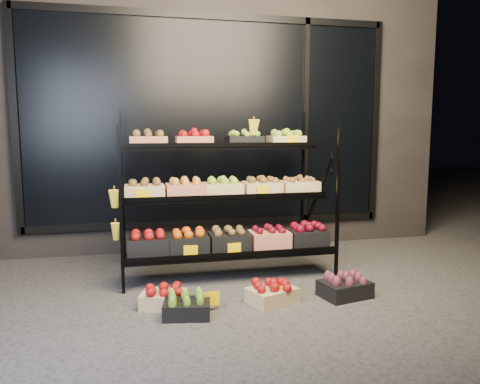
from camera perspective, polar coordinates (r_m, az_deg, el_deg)
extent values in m
plane|color=#514F4C|center=(4.34, -0.08, -12.00)|extent=(24.00, 24.00, 0.00)
cube|color=#2D2826|center=(6.66, -5.14, 10.09)|extent=(6.00, 2.00, 3.50)
cube|color=black|center=(5.64, -3.69, 8.53)|extent=(4.20, 0.04, 2.40)
cube|color=black|center=(5.73, -3.56, -3.66)|extent=(4.30, 0.06, 0.08)
cube|color=black|center=(5.77, -3.76, 20.63)|extent=(4.30, 0.06, 0.08)
cube|color=black|center=(5.69, -25.78, 7.79)|extent=(0.08, 0.06, 2.50)
cube|color=black|center=(6.34, 16.12, 8.14)|extent=(0.08, 0.06, 2.50)
cube|color=black|center=(5.94, 7.98, 8.42)|extent=(0.06, 0.06, 2.50)
cylinder|color=black|center=(6.05, 11.10, 3.60)|extent=(0.02, 0.02, 0.25)
cube|color=black|center=(4.23, -14.32, -2.25)|extent=(0.03, 0.03, 1.50)
cube|color=black|center=(4.65, 11.84, -1.31)|extent=(0.03, 0.03, 1.50)
cube|color=black|center=(5.18, -14.11, 0.42)|extent=(0.03, 0.03, 1.66)
cube|color=black|center=(5.52, 7.66, 1.02)|extent=(0.03, 0.03, 1.66)
cube|color=black|center=(4.59, -1.06, -7.45)|extent=(2.05, 0.42, 0.03)
cube|color=black|center=(4.39, -0.52, -7.67)|extent=(2.05, 0.02, 0.05)
cube|color=black|center=(4.78, -1.81, -0.73)|extent=(2.05, 0.40, 0.03)
cube|color=black|center=(4.59, -1.36, -0.63)|extent=(2.05, 0.02, 0.05)
cube|color=black|center=(5.02, -2.50, 5.41)|extent=(2.05, 0.40, 0.03)
cube|color=black|center=(4.84, -2.09, 5.74)|extent=(2.05, 0.02, 0.05)
cube|color=tan|center=(4.94, -11.11, 6.05)|extent=(0.38, 0.28, 0.11)
ellipsoid|color=brown|center=(4.94, -11.14, 7.03)|extent=(0.32, 0.24, 0.07)
cube|color=tan|center=(4.98, -5.65, 6.16)|extent=(0.38, 0.28, 0.11)
ellipsoid|color=#A60B13|center=(4.98, -5.66, 7.14)|extent=(0.32, 0.24, 0.07)
cube|color=black|center=(5.08, 0.54, 6.23)|extent=(0.38, 0.28, 0.11)
ellipsoid|color=#86BF2F|center=(5.08, 0.54, 7.18)|extent=(0.32, 0.24, 0.07)
cube|color=#DCBE7F|center=(5.21, 5.63, 6.22)|extent=(0.38, 0.28, 0.11)
ellipsoid|color=#86BF2F|center=(5.21, 5.64, 7.16)|extent=(0.32, 0.24, 0.07)
cube|color=#DCBE7F|center=(4.68, -11.56, 0.00)|extent=(0.38, 0.28, 0.14)
ellipsoid|color=brown|center=(4.67, -11.59, 1.21)|extent=(0.32, 0.24, 0.07)
cube|color=tan|center=(4.70, -6.67, 0.14)|extent=(0.38, 0.28, 0.14)
ellipsoid|color=gold|center=(4.69, -6.69, 1.35)|extent=(0.32, 0.24, 0.07)
cube|color=#DCBE7F|center=(4.76, -2.09, 0.27)|extent=(0.38, 0.28, 0.14)
ellipsoid|color=#86BF2F|center=(4.75, -2.10, 1.47)|extent=(0.32, 0.24, 0.07)
cube|color=#DCBE7F|center=(4.85, 2.66, 0.41)|extent=(0.38, 0.28, 0.14)
ellipsoid|color=brown|center=(4.84, 2.67, 1.58)|extent=(0.32, 0.24, 0.07)
cube|color=#DCBE7F|center=(4.98, 7.23, 0.54)|extent=(0.38, 0.28, 0.14)
ellipsoid|color=brown|center=(4.97, 7.25, 1.68)|extent=(0.32, 0.24, 0.07)
cube|color=black|center=(4.47, -11.16, -6.60)|extent=(0.38, 0.28, 0.18)
ellipsoid|color=#A60B13|center=(4.44, -11.20, -5.10)|extent=(0.32, 0.24, 0.07)
cube|color=black|center=(4.50, -6.33, -6.43)|extent=(0.38, 0.28, 0.18)
ellipsoid|color=#DA580B|center=(4.47, -6.36, -4.93)|extent=(0.32, 0.24, 0.07)
cube|color=black|center=(4.56, -1.33, -6.19)|extent=(0.38, 0.28, 0.18)
ellipsoid|color=brown|center=(4.53, -1.33, -4.72)|extent=(0.32, 0.24, 0.07)
cube|color=tan|center=(4.65, 3.61, -5.91)|extent=(0.38, 0.28, 0.18)
ellipsoid|color=#640715|center=(4.63, 3.62, -4.47)|extent=(0.32, 0.24, 0.07)
cube|color=black|center=(4.78, 8.21, -5.62)|extent=(0.38, 0.28, 0.18)
ellipsoid|color=#640715|center=(4.75, 8.24, -4.21)|extent=(0.32, 0.24, 0.07)
ellipsoid|color=yellow|center=(4.22, -15.08, 0.41)|extent=(0.14, 0.08, 0.22)
ellipsoid|color=yellow|center=(4.27, -14.95, -3.47)|extent=(0.14, 0.08, 0.22)
ellipsoid|color=yellow|center=(5.00, 1.69, 8.92)|extent=(0.14, 0.08, 0.22)
cube|color=#FFC800|center=(4.53, -11.81, -0.38)|extent=(0.13, 0.01, 0.12)
cube|color=#FFC800|center=(4.70, 2.83, 0.06)|extent=(0.13, 0.01, 0.12)
cube|color=#FFC800|center=(5.08, 6.45, 6.23)|extent=(0.13, 0.01, 0.12)
cube|color=#FFC800|center=(4.36, -6.02, -7.27)|extent=(0.13, 0.01, 0.12)
cube|color=#FFC800|center=(4.43, -0.69, -7.01)|extent=(0.13, 0.01, 0.12)
cube|color=#FFC800|center=(3.89, -3.45, -13.42)|extent=(0.13, 0.01, 0.12)
cube|color=#FFC800|center=(4.02, 5.04, -12.73)|extent=(0.13, 0.01, 0.12)
cube|color=#DCBE7F|center=(4.02, -9.29, -12.79)|extent=(0.42, 0.35, 0.12)
ellipsoid|color=#A60B13|center=(3.99, -9.32, -11.56)|extent=(0.35, 0.30, 0.07)
cube|color=black|center=(3.80, -6.50, -13.97)|extent=(0.40, 0.32, 0.12)
ellipsoid|color=#86BF2F|center=(3.77, -6.52, -12.67)|extent=(0.34, 0.27, 0.07)
cube|color=#DCBE7F|center=(4.06, 3.93, -12.47)|extent=(0.46, 0.40, 0.13)
ellipsoid|color=#A60B13|center=(4.03, 3.94, -11.20)|extent=(0.38, 0.34, 0.07)
cube|color=black|center=(4.29, 12.65, -11.46)|extent=(0.47, 0.38, 0.14)
ellipsoid|color=brown|center=(4.25, 12.69, -10.18)|extent=(0.39, 0.32, 0.07)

